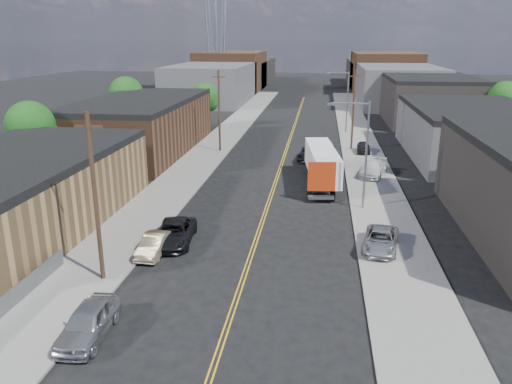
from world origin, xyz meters
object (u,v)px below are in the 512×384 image
(car_left_a, at_px, (88,322))
(car_left_b, at_px, (154,245))
(semi_truck, at_px, (322,161))
(car_right_lot_b, at_px, (373,169))
(car_ahead_truck, at_px, (310,154))
(car_left_c, at_px, (174,233))
(car_right_lot_a, at_px, (381,240))
(car_right_lot_c, at_px, (364,147))

(car_left_a, height_order, car_left_b, car_left_a)
(semi_truck, height_order, car_left_a, semi_truck)
(car_left_a, distance_m, car_right_lot_b, 35.01)
(car_left_b, distance_m, car_ahead_truck, 29.56)
(car_left_a, bearing_deg, car_left_c, 84.05)
(car_right_lot_a, distance_m, car_right_lot_b, 18.99)
(car_right_lot_a, relative_size, car_right_lot_b, 0.94)
(car_left_a, xyz_separation_m, car_right_lot_b, (16.18, 31.05, 0.09))
(semi_truck, height_order, car_right_lot_c, semi_truck)
(car_left_a, xyz_separation_m, car_left_b, (0.00, 9.67, -0.13))
(car_left_b, xyz_separation_m, car_left_c, (0.81, 2.00, 0.08))
(car_right_lot_b, bearing_deg, car_left_b, -110.10)
(semi_truck, bearing_deg, car_left_b, -126.52)
(car_left_c, relative_size, car_ahead_truck, 1.03)
(car_left_c, relative_size, car_right_lot_a, 1.12)
(car_left_b, xyz_separation_m, car_right_lot_c, (15.98, 32.14, 0.14))
(semi_truck, bearing_deg, car_right_lot_c, 61.98)
(car_left_a, distance_m, car_right_lot_a, 19.22)
(semi_truck, distance_m, car_left_c, 19.87)
(semi_truck, bearing_deg, car_ahead_truck, 92.28)
(car_right_lot_a, distance_m, car_ahead_truck, 26.15)
(car_right_lot_c, bearing_deg, car_left_b, -114.26)
(semi_truck, xyz_separation_m, car_left_a, (-10.90, -28.74, -1.28))
(car_right_lot_c, bearing_deg, car_right_lot_a, -89.84)
(semi_truck, relative_size, car_left_b, 3.48)
(car_left_a, relative_size, car_right_lot_a, 0.98)
(car_left_b, relative_size, car_right_lot_c, 1.05)
(car_left_b, height_order, car_right_lot_a, car_right_lot_a)
(semi_truck, distance_m, car_ahead_truck, 9.15)
(car_right_lot_a, bearing_deg, car_left_a, -130.66)
(semi_truck, relative_size, car_right_lot_b, 2.78)
(car_right_lot_c, bearing_deg, car_right_lot_b, -86.77)
(semi_truck, bearing_deg, car_right_lot_a, -83.14)
(car_left_b, bearing_deg, car_right_lot_a, 10.12)
(car_left_c, xyz_separation_m, car_right_lot_b, (15.37, 19.37, 0.14))
(car_right_lot_a, xyz_separation_m, car_right_lot_b, (1.24, 18.95, 0.08))
(car_left_b, distance_m, car_left_c, 2.16)
(car_right_lot_a, relative_size, car_right_lot_c, 1.23)
(car_left_c, bearing_deg, car_right_lot_a, -3.18)
(car_left_a, height_order, car_right_lot_c, car_left_a)
(semi_truck, xyz_separation_m, car_left_c, (-10.09, -17.07, -1.33))
(car_left_a, distance_m, car_left_b, 9.67)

